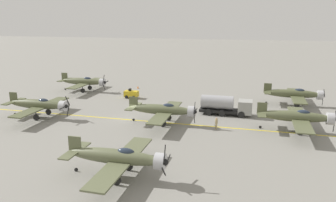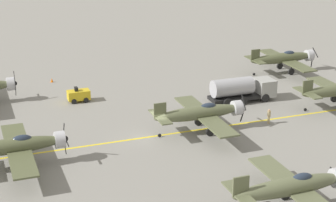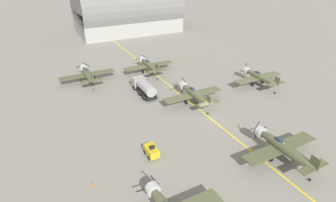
{
  "view_description": "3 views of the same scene",
  "coord_description": "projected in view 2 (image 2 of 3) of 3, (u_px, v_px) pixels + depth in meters",
  "views": [
    {
      "loc": [
        43.44,
        17.29,
        14.57
      ],
      "look_at": [
        2.42,
        6.5,
        3.88
      ],
      "focal_mm": 35.0,
      "sensor_mm": 36.0,
      "label": 1
    },
    {
      "loc": [
        49.54,
        -16.46,
        22.53
      ],
      "look_at": [
        -0.54,
        1.97,
        3.41
      ],
      "focal_mm": 60.0,
      "sensor_mm": 36.0,
      "label": 2
    },
    {
      "loc": [
        -24.26,
        -31.09,
        24.09
      ],
      "look_at": [
        -5.83,
        4.03,
        2.65
      ],
      "focal_mm": 28.0,
      "sensor_mm": 36.0,
      "label": 3
    }
  ],
  "objects": [
    {
      "name": "airplane_far_left",
      "position": [
        284.0,
        58.0,
        77.35
      ],
      "size": [
        12.0,
        9.98,
        3.65
      ],
      "rotation": [
        0.0,
        0.0,
        0.06
      ],
      "color": "#4F5435",
      "rests_on": "ground"
    },
    {
      "name": "airplane_near_center",
      "position": [
        14.0,
        146.0,
        49.62
      ],
      "size": [
        12.0,
        9.98,
        3.65
      ],
      "rotation": [
        0.0,
        0.0,
        0.1
      ],
      "color": "#4F5435",
      "rests_on": "ground"
    },
    {
      "name": "airplane_mid_right",
      "position": [
        293.0,
        186.0,
        42.67
      ],
      "size": [
        12.0,
        9.98,
        3.74
      ],
      "rotation": [
        0.0,
        0.0,
        0.28
      ],
      "color": "#5B6142",
      "rests_on": "ground"
    },
    {
      "name": "tow_tractor",
      "position": [
        79.0,
        95.0,
        66.42
      ],
      "size": [
        1.57,
        2.6,
        1.79
      ],
      "color": "gold",
      "rests_on": "ground"
    },
    {
      "name": "airplane_mid_center",
      "position": [
        201.0,
        113.0,
        57.43
      ],
      "size": [
        12.0,
        9.98,
        3.65
      ],
      "rotation": [
        0.0,
        0.0,
        0.05
      ],
      "color": "#575C3E",
      "rests_on": "ground"
    },
    {
      "name": "taxiway_stripe",
      "position": [
        152.0,
        137.0,
        56.72
      ],
      "size": [
        0.3,
        160.0,
        0.01
      ],
      "primitive_type": "cube",
      "color": "yellow",
      "rests_on": "ground"
    },
    {
      "name": "fuel_tanker",
      "position": [
        243.0,
        89.0,
        66.24
      ],
      "size": [
        2.68,
        8.0,
        2.98
      ],
      "color": "black",
      "rests_on": "ground"
    },
    {
      "name": "ground_crew_walking",
      "position": [
        269.0,
        116.0,
        59.76
      ],
      "size": [
        0.36,
        0.36,
        1.65
      ],
      "color": "tan",
      "rests_on": "ground"
    },
    {
      "name": "ground_plane",
      "position": [
        152.0,
        137.0,
        56.72
      ],
      "size": [
        400.0,
        400.0,
        0.0
      ],
      "primitive_type": "plane",
      "color": "gray"
    },
    {
      "name": "traffic_cone",
      "position": [
        52.0,
        80.0,
        73.64
      ],
      "size": [
        0.36,
        0.36,
        0.55
      ],
      "primitive_type": "cone",
      "color": "orange",
      "rests_on": "ground"
    }
  ]
}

